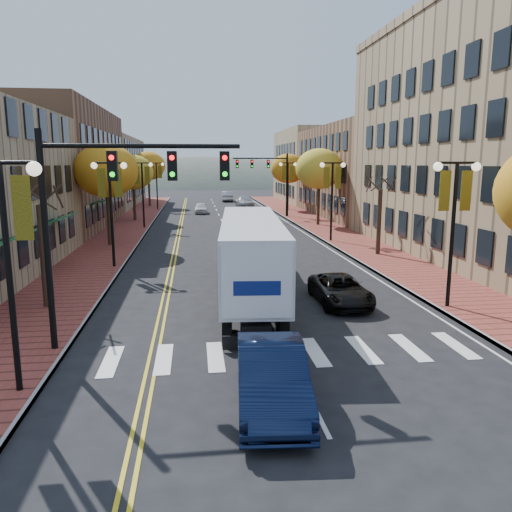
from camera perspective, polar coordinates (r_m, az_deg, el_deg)
name	(u,v)px	position (r m, az deg, el deg)	size (l,w,h in m)	color
ground	(300,380)	(14.47, 5.10, -13.91)	(200.00, 200.00, 0.00)	black
sidewalk_left	(126,230)	(46.16, -14.68, 2.87)	(4.00, 85.00, 0.15)	brown
sidewalk_right	(322,227)	(47.26, 7.53, 3.30)	(4.00, 85.00, 0.15)	brown
building_left_mid	(39,168)	(50.87, -23.53, 9.16)	(12.00, 24.00, 11.00)	brown
building_left_far	(93,172)	(75.21, -18.14, 9.12)	(12.00, 26.00, 9.50)	#9E8966
building_right_mid	(384,172)	(58.88, 14.39, 9.29)	(15.00, 24.00, 10.00)	brown
building_right_far	(331,166)	(79.77, 8.60, 10.11)	(15.00, 20.00, 11.00)	#9E8966
tree_left_a	(43,256)	(22.07, -23.12, -0.04)	(0.28, 0.28, 4.20)	#382619
tree_left_b	(106,171)	(37.37, -16.76, 9.30)	(4.48, 4.48, 7.21)	#382619
tree_left_c	(133,172)	(53.23, -13.88, 9.27)	(4.16, 4.16, 6.69)	#382619
tree_left_d	(148,166)	(71.13, -12.21, 10.03)	(4.61, 4.61, 7.42)	#382619
tree_right_b	(379,222)	(33.27, 13.89, 3.82)	(0.28, 0.28, 4.20)	#382619
tree_right_c	(319,169)	(48.34, 7.24, 9.85)	(4.48, 4.48, 7.21)	#382619
tree_right_d	(288,169)	(63.97, 3.67, 9.93)	(4.35, 4.35, 7.00)	#382619
lamp_left_a	(5,233)	(13.78, -26.74, 2.38)	(1.96, 0.36, 6.05)	black
lamp_left_b	(110,194)	(29.28, -16.30, 6.84)	(1.96, 0.36, 6.05)	black
lamp_left_c	(142,182)	(47.12, -12.86, 8.25)	(1.96, 0.36, 6.05)	black
lamp_left_d	(157,177)	(65.05, -11.30, 8.88)	(1.96, 0.36, 6.05)	black
lamp_right_a	(454,206)	(21.58, 21.73, 5.33)	(1.96, 0.36, 6.05)	black
lamp_right_b	(332,186)	(38.33, 8.70, 7.92)	(1.96, 0.36, 6.05)	black
lamp_right_c	(288,179)	(55.86, 3.66, 8.82)	(1.96, 0.36, 6.05)	black
traffic_mast_near	(108,198)	(16.11, -16.53, 6.35)	(6.10, 0.35, 7.00)	black
traffic_mast_far	(270,173)	(55.50, 1.59, 9.47)	(6.10, 0.34, 7.00)	black
semi_truck	(250,250)	(22.40, -0.69, 0.69)	(3.52, 14.81, 3.67)	black
navy_sedan	(272,376)	(12.74, 1.79, -13.53)	(1.67, 4.78, 1.58)	black
black_suv	(340,290)	(21.82, 9.61, -3.83)	(2.04, 4.43, 1.23)	black
car_far_white	(201,208)	(60.85, -6.33, 5.47)	(1.51, 3.76, 1.28)	white
car_far_silver	(245,202)	(69.35, -1.31, 6.23)	(2.05, 5.05, 1.47)	#A0A0A7
car_far_oncoming	(227,196)	(79.98, -3.31, 6.83)	(1.67, 4.78, 1.58)	#B7B7BF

